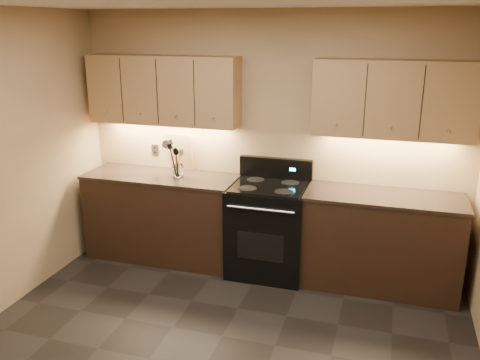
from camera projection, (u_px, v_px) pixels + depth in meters
The scene contains 14 objects.
wall_back at pixel (270, 141), 5.21m from camera, with size 4.00×0.04×2.60m, color tan.
counter_left at pixel (163, 216), 5.48m from camera, with size 1.62×0.62×0.93m.
counter_right at pixel (381, 241), 4.85m from camera, with size 1.46×0.62×0.93m.
stove at pixel (269, 228), 5.13m from camera, with size 0.76×0.68×1.14m.
upper_cab_left at pixel (163, 90), 5.23m from camera, with size 1.60×0.30×0.70m, color #A37E51.
upper_cab_right at pixel (393, 99), 4.59m from camera, with size 1.44×0.30×0.70m, color #A37E51.
outlet_plate at pixel (155, 150), 5.61m from camera, with size 0.09×0.01×0.12m, color #B2B5BA.
utensil_crock at pixel (178, 171), 5.26m from camera, with size 0.14×0.14×0.14m.
cutting_board at pixel (180, 151), 5.50m from camera, with size 0.32×0.02×0.40m, color tan.
wooden_spoon at pixel (174, 162), 5.23m from camera, with size 0.06×0.06×0.29m, color tan, non-canonical shape.
black_spoon at pixel (178, 160), 5.24m from camera, with size 0.06×0.06×0.33m, color black, non-canonical shape.
black_turner at pixel (176, 160), 5.19m from camera, with size 0.08×0.08×0.36m, color black, non-canonical shape.
steel_spatula at pixel (180, 157), 5.23m from camera, with size 0.08×0.08×0.39m, color silver, non-canonical shape.
steel_skimmer at pixel (179, 158), 5.20m from camera, with size 0.09×0.09×0.38m, color silver, non-canonical shape.
Camera 1 is at (1.18, -2.96, 2.45)m, focal length 38.00 mm.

